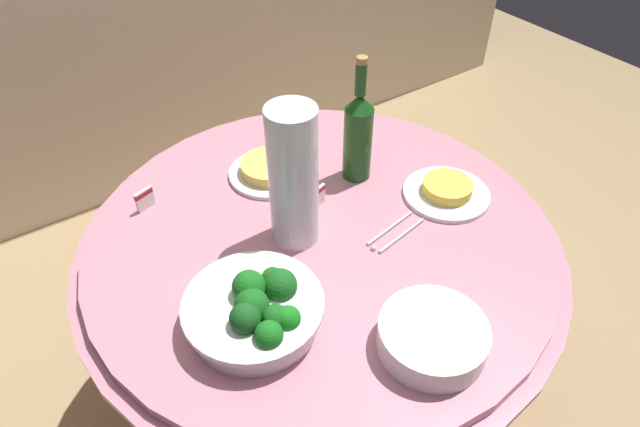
{
  "coord_description": "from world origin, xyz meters",
  "views": [
    {
      "loc": [
        -0.54,
        -0.79,
        1.63
      ],
      "look_at": [
        0.0,
        0.0,
        0.79
      ],
      "focal_mm": 30.89,
      "sensor_mm": 36.0,
      "label": 1
    }
  ],
  "objects_px": {
    "wine_bottle": "(358,134)",
    "decorative_fruit_vase": "(294,181)",
    "food_plate_fried_egg": "(447,191)",
    "label_placard_mid": "(318,196)",
    "broccoli_bowl": "(257,309)",
    "serving_tongs": "(394,233)",
    "plate_stack": "(432,337)",
    "food_plate_noodles": "(270,169)",
    "label_placard_front": "(144,198)"
  },
  "relations": [
    {
      "from": "broccoli_bowl",
      "to": "serving_tongs",
      "type": "xyz_separation_m",
      "value": [
        0.39,
        0.05,
        -0.04
      ]
    },
    {
      "from": "food_plate_fried_egg",
      "to": "label_placard_front",
      "type": "relative_size",
      "value": 4.0
    },
    {
      "from": "label_placard_mid",
      "to": "food_plate_noodles",
      "type": "bearing_deg",
      "value": 100.94
    },
    {
      "from": "plate_stack",
      "to": "food_plate_fried_egg",
      "type": "distance_m",
      "value": 0.47
    },
    {
      "from": "wine_bottle",
      "to": "decorative_fruit_vase",
      "type": "distance_m",
      "value": 0.28
    },
    {
      "from": "decorative_fruit_vase",
      "to": "label_placard_front",
      "type": "xyz_separation_m",
      "value": [
        -0.25,
        0.29,
        -0.13
      ]
    },
    {
      "from": "broccoli_bowl",
      "to": "food_plate_noodles",
      "type": "bearing_deg",
      "value": 56.86
    },
    {
      "from": "broccoli_bowl",
      "to": "label_placard_mid",
      "type": "xyz_separation_m",
      "value": [
        0.3,
        0.23,
        -0.01
      ]
    },
    {
      "from": "label_placard_front",
      "to": "serving_tongs",
      "type": "bearing_deg",
      "value": -43.2
    },
    {
      "from": "wine_bottle",
      "to": "label_placard_front",
      "type": "relative_size",
      "value": 6.11
    },
    {
      "from": "label_placard_front",
      "to": "label_placard_mid",
      "type": "relative_size",
      "value": 1.0
    },
    {
      "from": "label_placard_mid",
      "to": "serving_tongs",
      "type": "bearing_deg",
      "value": -64.51
    },
    {
      "from": "broccoli_bowl",
      "to": "plate_stack",
      "type": "relative_size",
      "value": 1.33
    },
    {
      "from": "plate_stack",
      "to": "label_placard_mid",
      "type": "relative_size",
      "value": 3.82
    },
    {
      "from": "decorative_fruit_vase",
      "to": "serving_tongs",
      "type": "height_order",
      "value": "decorative_fruit_vase"
    },
    {
      "from": "food_plate_noodles",
      "to": "food_plate_fried_egg",
      "type": "bearing_deg",
      "value": -45.17
    },
    {
      "from": "plate_stack",
      "to": "food_plate_fried_egg",
      "type": "relative_size",
      "value": 0.95
    },
    {
      "from": "food_plate_fried_egg",
      "to": "label_placard_mid",
      "type": "height_order",
      "value": "label_placard_mid"
    },
    {
      "from": "food_plate_noodles",
      "to": "serving_tongs",
      "type": "bearing_deg",
      "value": -71.23
    },
    {
      "from": "broccoli_bowl",
      "to": "label_placard_front",
      "type": "distance_m",
      "value": 0.47
    },
    {
      "from": "label_placard_mid",
      "to": "plate_stack",
      "type": "bearing_deg",
      "value": -96.66
    },
    {
      "from": "food_plate_fried_egg",
      "to": "food_plate_noodles",
      "type": "bearing_deg",
      "value": 134.83
    },
    {
      "from": "broccoli_bowl",
      "to": "decorative_fruit_vase",
      "type": "height_order",
      "value": "decorative_fruit_vase"
    },
    {
      "from": "food_plate_noodles",
      "to": "label_placard_mid",
      "type": "height_order",
      "value": "label_placard_mid"
    },
    {
      "from": "serving_tongs",
      "to": "label_placard_mid",
      "type": "xyz_separation_m",
      "value": [
        -0.09,
        0.19,
        0.03
      ]
    },
    {
      "from": "decorative_fruit_vase",
      "to": "food_plate_fried_egg",
      "type": "height_order",
      "value": "decorative_fruit_vase"
    },
    {
      "from": "food_plate_noodles",
      "to": "label_placard_mid",
      "type": "bearing_deg",
      "value": -79.06
    },
    {
      "from": "plate_stack",
      "to": "wine_bottle",
      "type": "height_order",
      "value": "wine_bottle"
    },
    {
      "from": "label_placard_front",
      "to": "broccoli_bowl",
      "type": "bearing_deg",
      "value": -83.25
    },
    {
      "from": "broccoli_bowl",
      "to": "plate_stack",
      "type": "bearing_deg",
      "value": -43.6
    },
    {
      "from": "serving_tongs",
      "to": "food_plate_noodles",
      "type": "relative_size",
      "value": 0.76
    },
    {
      "from": "label_placard_mid",
      "to": "label_placard_front",
      "type": "bearing_deg",
      "value": 147.07
    },
    {
      "from": "decorative_fruit_vase",
      "to": "serving_tongs",
      "type": "relative_size",
      "value": 2.03
    },
    {
      "from": "label_placard_front",
      "to": "wine_bottle",
      "type": "bearing_deg",
      "value": -19.81
    },
    {
      "from": "plate_stack",
      "to": "label_placard_mid",
      "type": "bearing_deg",
      "value": 83.34
    },
    {
      "from": "serving_tongs",
      "to": "label_placard_mid",
      "type": "height_order",
      "value": "label_placard_mid"
    },
    {
      "from": "label_placard_front",
      "to": "label_placard_mid",
      "type": "bearing_deg",
      "value": -32.93
    },
    {
      "from": "wine_bottle",
      "to": "food_plate_fried_egg",
      "type": "xyz_separation_m",
      "value": [
        0.14,
        -0.2,
        -0.11
      ]
    },
    {
      "from": "label_placard_front",
      "to": "food_plate_noodles",
      "type": "bearing_deg",
      "value": -9.7
    },
    {
      "from": "plate_stack",
      "to": "label_placard_mid",
      "type": "xyz_separation_m",
      "value": [
        0.05,
        0.47,
        0.0
      ]
    },
    {
      "from": "plate_stack",
      "to": "wine_bottle",
      "type": "distance_m",
      "value": 0.57
    },
    {
      "from": "broccoli_bowl",
      "to": "food_plate_noodles",
      "type": "xyz_separation_m",
      "value": [
        0.27,
        0.41,
        -0.03
      ]
    },
    {
      "from": "label_placard_front",
      "to": "label_placard_mid",
      "type": "distance_m",
      "value": 0.43
    },
    {
      "from": "wine_bottle",
      "to": "label_placard_mid",
      "type": "bearing_deg",
      "value": -163.19
    },
    {
      "from": "food_plate_fried_egg",
      "to": "broccoli_bowl",
      "type": "bearing_deg",
      "value": -172.17
    },
    {
      "from": "decorative_fruit_vase",
      "to": "label_placard_mid",
      "type": "bearing_deg",
      "value": 30.28
    },
    {
      "from": "serving_tongs",
      "to": "label_placard_mid",
      "type": "bearing_deg",
      "value": 115.49
    },
    {
      "from": "wine_bottle",
      "to": "serving_tongs",
      "type": "bearing_deg",
      "value": -105.52
    },
    {
      "from": "decorative_fruit_vase",
      "to": "serving_tongs",
      "type": "bearing_deg",
      "value": -33.41
    },
    {
      "from": "plate_stack",
      "to": "label_placard_front",
      "type": "bearing_deg",
      "value": 113.33
    }
  ]
}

